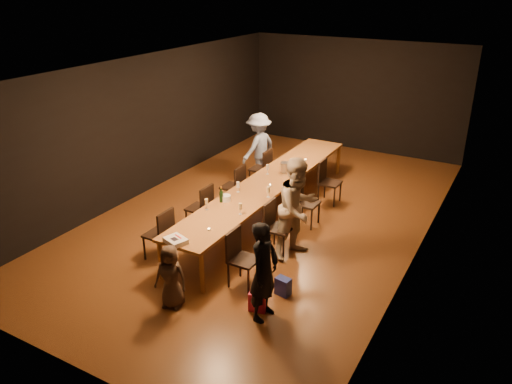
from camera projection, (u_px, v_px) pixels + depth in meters
The scene contains 30 objects.
ground at pixel (268, 215), 10.21m from camera, with size 10.00×10.00×0.00m, color #482512.
room_shell at pixel (269, 116), 9.38m from camera, with size 6.04×10.04×3.02m.
table at pixel (268, 183), 9.93m from camera, with size 0.90×6.00×0.75m.
chair_right_0 at pixel (244, 259), 7.73m from camera, with size 0.42×0.42×0.93m, color black, non-canonical shape.
chair_right_1 at pixel (279, 228), 8.69m from camera, with size 0.42×0.42×0.93m, color black, non-canonical shape.
chair_right_2 at pixel (307, 203), 9.64m from camera, with size 0.42×0.42×0.93m, color black, non-canonical shape.
chair_right_3 at pixel (330, 182), 10.60m from camera, with size 0.42×0.42×0.93m, color black, non-canonical shape.
chair_left_0 at pixel (158, 234), 8.49m from camera, with size 0.42×0.42×0.93m, color black, non-canonical shape.
chair_left_1 at pixel (199, 207), 9.45m from camera, with size 0.42×0.42×0.93m, color black, non-canonical shape.
chair_left_2 at pixel (232, 186), 10.41m from camera, with size 0.42×0.42×0.93m, color black, non-canonical shape.
chair_left_3 at pixel (260, 168), 11.37m from camera, with size 0.42×0.42×0.93m, color black, non-canonical shape.
woman_birthday at pixel (264, 272), 6.89m from camera, with size 0.54×0.36×1.49m, color black.
woman_tan at pixel (298, 208), 8.43m from camera, with size 0.87×0.67×1.78m, color tan.
man_blue at pixel (259, 147), 11.74m from camera, with size 1.04×0.59×1.60m, color #8197C7.
child at pixel (171, 277), 7.23m from camera, with size 0.48×0.31×0.99m, color #473427.
gift_bag_red at pixel (258, 302), 7.24m from camera, with size 0.25×0.14×0.30m, color #C91E4B.
gift_bag_blue at pixel (283, 286), 7.61m from camera, with size 0.23×0.15×0.29m, color #223295.
birthday_cake at pixel (176, 240), 7.61m from camera, with size 0.40×0.36×0.08m.
plate_stack at pixel (226, 198), 9.03m from camera, with size 0.19×0.19×0.10m, color white.
champagne_bottle at pixel (221, 194), 8.94m from camera, with size 0.07×0.07×0.31m, color black, non-canonical shape.
ice_bucket at pixel (285, 167), 10.34m from camera, with size 0.19×0.19×0.21m, color #ADADB2.
wineglass_0 at pixel (207, 204), 8.66m from camera, with size 0.06×0.06×0.21m, color beige, non-canonical shape.
wineglass_1 at pixel (240, 209), 8.49m from camera, with size 0.06×0.06×0.21m, color beige, non-canonical shape.
wineglass_2 at pixel (238, 187), 9.37m from camera, with size 0.06×0.06×0.21m, color silver, non-canonical shape.
wineglass_3 at pixel (268, 192), 9.15m from camera, with size 0.06×0.06×0.21m, color beige, non-canonical shape.
wineglass_4 at pixel (268, 169), 10.22m from camera, with size 0.06×0.06×0.21m, color silver, non-canonical shape.
wineglass_5 at pixel (295, 167), 10.36m from camera, with size 0.06×0.06×0.21m, color silver, non-canonical shape.
tealight_near at pixel (209, 230), 7.99m from camera, with size 0.05×0.05×0.03m, color #B2B7B2.
tealight_mid at pixel (270, 185), 9.67m from camera, with size 0.05×0.05×0.03m, color #B2B7B2.
tealight_far at pixel (305, 160), 11.00m from camera, with size 0.05×0.05×0.03m, color #B2B7B2.
Camera 1 is at (4.28, -8.13, 4.50)m, focal length 35.00 mm.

